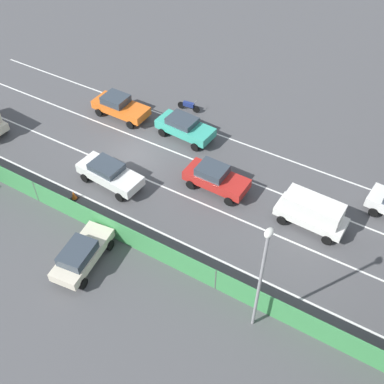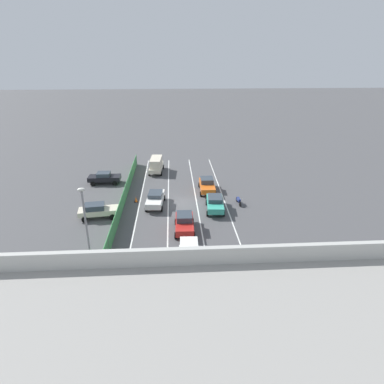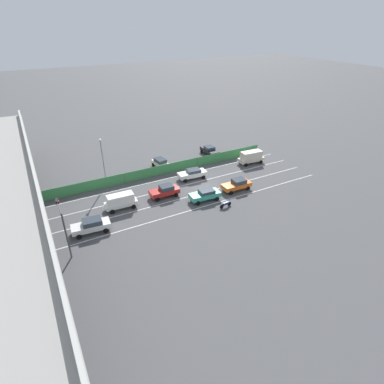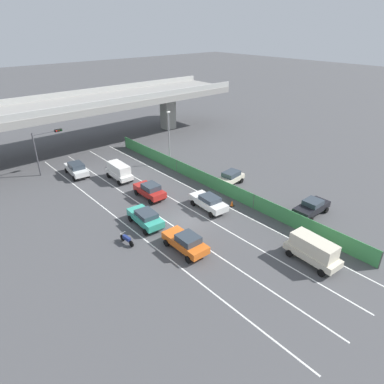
{
  "view_description": "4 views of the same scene",
  "coord_description": "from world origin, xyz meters",
  "px_view_note": "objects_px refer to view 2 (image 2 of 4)",
  "views": [
    {
      "loc": [
        20.2,
        16.87,
        22.33
      ],
      "look_at": [
        2.56,
        6.4,
        1.64
      ],
      "focal_mm": 43.74,
      "sensor_mm": 36.0,
      "label": 1
    },
    {
      "loc": [
        1.04,
        36.27,
        16.59
      ],
      "look_at": [
        -1.04,
        2.05,
        2.34
      ],
      "focal_mm": 30.7,
      "sensor_mm": 36.0,
      "label": 2
    },
    {
      "loc": [
        -37.21,
        22.45,
        23.16
      ],
      "look_at": [
        -2.05,
        3.3,
        0.83
      ],
      "focal_mm": 29.42,
      "sensor_mm": 36.0,
      "label": 3
    },
    {
      "loc": [
        -19.02,
        -22.76,
        18.21
      ],
      "look_at": [
        2.76,
        2.52,
        1.39
      ],
      "focal_mm": 31.87,
      "sensor_mm": 36.0,
      "label": 4
    }
  ],
  "objects_px": {
    "car_sedan_white": "(244,298)",
    "traffic_cone": "(136,199)",
    "car_van_white": "(189,257)",
    "car_van_cream": "(156,164)",
    "car_taxi_teal": "(215,203)",
    "street_lamp": "(86,224)",
    "car_taxi_orange": "(207,185)",
    "motorcycle": "(239,201)",
    "parked_sedan_cream": "(97,210)",
    "traffic_light": "(298,290)",
    "car_sedan_red": "(184,222)",
    "parked_sedan_dark": "(104,177)",
    "car_hatchback_white": "(155,198)"
  },
  "relations": [
    {
      "from": "car_sedan_white",
      "to": "traffic_cone",
      "type": "height_order",
      "value": "car_sedan_white"
    },
    {
      "from": "car_van_white",
      "to": "car_van_cream",
      "type": "distance_m",
      "value": 25.51
    },
    {
      "from": "car_taxi_teal",
      "to": "street_lamp",
      "type": "height_order",
      "value": "street_lamp"
    },
    {
      "from": "car_taxi_orange",
      "to": "traffic_cone",
      "type": "distance_m",
      "value": 9.52
    },
    {
      "from": "car_van_white",
      "to": "street_lamp",
      "type": "height_order",
      "value": "street_lamp"
    },
    {
      "from": "motorcycle",
      "to": "parked_sedan_cream",
      "type": "relative_size",
      "value": 0.43
    },
    {
      "from": "traffic_light",
      "to": "car_sedan_red",
      "type": "bearing_deg",
      "value": -67.54
    },
    {
      "from": "traffic_light",
      "to": "car_sedan_white",
      "type": "bearing_deg",
      "value": -53.11
    },
    {
      "from": "motorcycle",
      "to": "traffic_cone",
      "type": "relative_size",
      "value": 2.85
    },
    {
      "from": "parked_sedan_cream",
      "to": "car_taxi_teal",
      "type": "bearing_deg",
      "value": -175.16
    },
    {
      "from": "car_taxi_orange",
      "to": "parked_sedan_dark",
      "type": "xyz_separation_m",
      "value": [
        14.03,
        -3.7,
        -0.04
      ]
    },
    {
      "from": "motorcycle",
      "to": "traffic_light",
      "type": "relative_size",
      "value": 0.34
    },
    {
      "from": "car_sedan_red",
      "to": "traffic_light",
      "type": "bearing_deg",
      "value": 112.46
    },
    {
      "from": "car_sedan_red",
      "to": "motorcycle",
      "type": "xyz_separation_m",
      "value": [
        -6.78,
        -6.15,
        -0.49
      ]
    },
    {
      "from": "car_sedan_white",
      "to": "traffic_cone",
      "type": "xyz_separation_m",
      "value": [
        9.35,
        -19.01,
        -0.64
      ]
    },
    {
      "from": "traffic_light",
      "to": "street_lamp",
      "type": "height_order",
      "value": "street_lamp"
    },
    {
      "from": "car_taxi_teal",
      "to": "traffic_cone",
      "type": "height_order",
      "value": "car_taxi_teal"
    },
    {
      "from": "car_van_cream",
      "to": "motorcycle",
      "type": "relative_size",
      "value": 2.45
    },
    {
      "from": "parked_sedan_dark",
      "to": "traffic_light",
      "type": "xyz_separation_m",
      "value": [
        -16.68,
        28.78,
        3.18
      ]
    },
    {
      "from": "car_van_white",
      "to": "motorcycle",
      "type": "height_order",
      "value": "car_van_white"
    },
    {
      "from": "car_van_white",
      "to": "parked_sedan_dark",
      "type": "relative_size",
      "value": 1.0
    },
    {
      "from": "car_sedan_red",
      "to": "car_hatchback_white",
      "type": "relative_size",
      "value": 0.91
    },
    {
      "from": "parked_sedan_dark",
      "to": "street_lamp",
      "type": "relative_size",
      "value": 0.58
    },
    {
      "from": "car_van_white",
      "to": "traffic_cone",
      "type": "bearing_deg",
      "value": -67.81
    },
    {
      "from": "parked_sedan_dark",
      "to": "car_van_white",
      "type": "bearing_deg",
      "value": 117.35
    },
    {
      "from": "car_taxi_teal",
      "to": "parked_sedan_dark",
      "type": "bearing_deg",
      "value": -33.52
    },
    {
      "from": "car_sedan_red",
      "to": "traffic_cone",
      "type": "relative_size",
      "value": 6.39
    },
    {
      "from": "car_sedan_white",
      "to": "parked_sedan_dark",
      "type": "xyz_separation_m",
      "value": [
        14.34,
        -25.66,
        -0.07
      ]
    },
    {
      "from": "car_van_cream",
      "to": "car_taxi_teal",
      "type": "bearing_deg",
      "value": 117.7
    },
    {
      "from": "car_taxi_orange",
      "to": "car_sedan_red",
      "type": "xyz_separation_m",
      "value": [
        3.38,
        10.47,
        0.02
      ]
    },
    {
      "from": "car_taxi_teal",
      "to": "car_van_white",
      "type": "xyz_separation_m",
      "value": [
        3.59,
        11.32,
        0.3
      ]
    },
    {
      "from": "car_sedan_white",
      "to": "car_hatchback_white",
      "type": "relative_size",
      "value": 1.0
    },
    {
      "from": "car_sedan_white",
      "to": "car_van_cream",
      "type": "xyz_separation_m",
      "value": [
        7.29,
        -30.07,
        0.32
      ]
    },
    {
      "from": "motorcycle",
      "to": "parked_sedan_cream",
      "type": "bearing_deg",
      "value": 9.11
    },
    {
      "from": "traffic_cone",
      "to": "parked_sedan_dark",
      "type": "bearing_deg",
      "value": -53.1
    },
    {
      "from": "car_hatchback_white",
      "to": "street_lamp",
      "type": "relative_size",
      "value": 0.63
    },
    {
      "from": "car_sedan_white",
      "to": "traffic_cone",
      "type": "bearing_deg",
      "value": -63.82
    },
    {
      "from": "parked_sedan_cream",
      "to": "street_lamp",
      "type": "xyz_separation_m",
      "value": [
        -1.56,
        10.12,
        3.63
      ]
    },
    {
      "from": "car_taxi_teal",
      "to": "traffic_light",
      "type": "relative_size",
      "value": 0.79
    },
    {
      "from": "car_sedan_white",
      "to": "parked_sedan_dark",
      "type": "bearing_deg",
      "value": -60.81
    },
    {
      "from": "traffic_light",
      "to": "street_lamp",
      "type": "distance_m",
      "value": 16.08
    },
    {
      "from": "car_taxi_teal",
      "to": "traffic_light",
      "type": "height_order",
      "value": "traffic_light"
    },
    {
      "from": "motorcycle",
      "to": "traffic_cone",
      "type": "bearing_deg",
      "value": -6.31
    },
    {
      "from": "car_van_white",
      "to": "parked_sedan_cream",
      "type": "xyz_separation_m",
      "value": [
        9.57,
        -10.2,
        -0.3
      ]
    },
    {
      "from": "car_van_cream",
      "to": "traffic_light",
      "type": "bearing_deg",
      "value": 106.18
    },
    {
      "from": "car_taxi_orange",
      "to": "car_van_cream",
      "type": "bearing_deg",
      "value": -49.3
    },
    {
      "from": "car_sedan_red",
      "to": "traffic_light",
      "type": "relative_size",
      "value": 0.76
    },
    {
      "from": "car_taxi_orange",
      "to": "parked_sedan_cream",
      "type": "distance_m",
      "value": 14.57
    },
    {
      "from": "car_taxi_teal",
      "to": "car_van_cream",
      "type": "xyz_separation_m",
      "value": [
        7.31,
        -13.92,
        0.36
      ]
    },
    {
      "from": "car_sedan_red",
      "to": "street_lamp",
      "type": "xyz_separation_m",
      "value": [
        7.88,
        6.57,
        3.6
      ]
    }
  ]
}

